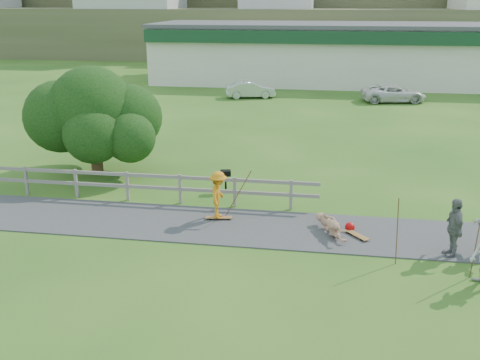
{
  "coord_description": "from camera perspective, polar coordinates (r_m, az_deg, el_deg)",
  "views": [
    {
      "loc": [
        2.97,
        -14.32,
        7.04
      ],
      "look_at": [
        0.39,
        2.0,
        1.46
      ],
      "focal_mm": 40.0,
      "sensor_mm": 36.0,
      "label": 1
    }
  ],
  "objects": [
    {
      "name": "skater_rider",
      "position": [
        17.76,
        -2.3,
        -1.9
      ],
      "size": [
        0.64,
        1.06,
        1.61
      ],
      "primitive_type": "imported",
      "rotation": [
        0.0,
        0.0,
        1.61
      ],
      "color": "orange",
      "rests_on": "ground"
    },
    {
      "name": "spectator_b",
      "position": [
        16.43,
        21.85,
        -4.75
      ],
      "size": [
        0.55,
        1.08,
        1.77
      ],
      "primitive_type": "imported",
      "rotation": [
        0.0,
        0.0,
        4.83
      ],
      "color": "slate",
      "rests_on": "ground"
    },
    {
      "name": "path",
      "position": [
        17.56,
        -1.53,
        -4.89
      ],
      "size": [
        34.0,
        3.0,
        0.04
      ],
      "primitive_type": "cube",
      "color": "#343436",
      "rests_on": "ground"
    },
    {
      "name": "strip_mall",
      "position": [
        49.47,
        10.4,
        13.21
      ],
      "size": [
        32.5,
        10.75,
        5.1
      ],
      "color": "beige",
      "rests_on": "ground"
    },
    {
      "name": "pole_spec_right",
      "position": [
        15.34,
        23.86,
        -6.29
      ],
      "size": [
        0.03,
        0.03,
        1.97
      ],
      "primitive_type": "cylinder",
      "color": "brown",
      "rests_on": "ground"
    },
    {
      "name": "pole_spec_left",
      "position": [
        15.4,
        16.42,
        -5.3
      ],
      "size": [
        0.03,
        0.03,
        1.97
      ],
      "primitive_type": "cylinder",
      "color": "brown",
      "rests_on": "ground"
    },
    {
      "name": "car_white",
      "position": [
        40.61,
        16.07,
        8.88
      ],
      "size": [
        4.83,
        2.84,
        1.26
      ],
      "primitive_type": "imported",
      "rotation": [
        0.0,
        0.0,
        1.74
      ],
      "color": "silver",
      "rests_on": "ground"
    },
    {
      "name": "ground",
      "position": [
        16.23,
        -2.49,
        -7.05
      ],
      "size": [
        260.0,
        260.0,
        0.0
      ],
      "primitive_type": "plane",
      "color": "#255418",
      "rests_on": "ground"
    },
    {
      "name": "pole_rider",
      "position": [
        17.98,
        -0.18,
        -1.15
      ],
      "size": [
        0.03,
        0.03,
        1.89
      ],
      "primitive_type": "cylinder",
      "color": "brown",
      "rests_on": "ground"
    },
    {
      "name": "car_silver",
      "position": [
        40.79,
        1.12,
        9.6
      ],
      "size": [
        3.9,
        2.2,
        1.22
      ],
      "primitive_type": "imported",
      "rotation": [
        0.0,
        0.0,
        1.83
      ],
      "color": "#B8BDC1",
      "rests_on": "ground"
    },
    {
      "name": "helmet",
      "position": [
        17.49,
        11.64,
        -4.92
      ],
      "size": [
        0.31,
        0.31,
        0.31
      ],
      "primitive_type": "sphere",
      "color": "#B7080A",
      "rests_on": "ground"
    },
    {
      "name": "fence",
      "position": [
        20.2,
        -13.59,
        -0.09
      ],
      "size": [
        15.05,
        0.1,
        1.1
      ],
      "color": "#605D54",
      "rests_on": "ground"
    },
    {
      "name": "skater_fallen",
      "position": [
        17.08,
        9.7,
        -4.81
      ],
      "size": [
        1.72,
        1.1,
        0.62
      ],
      "primitive_type": "imported",
      "rotation": [
        0.0,
        0.0,
        0.44
      ],
      "color": "tan",
      "rests_on": "ground"
    },
    {
      "name": "tree",
      "position": [
        23.18,
        -15.3,
        5.15
      ],
      "size": [
        5.66,
        5.66,
        3.76
      ],
      "primitive_type": null,
      "color": "black",
      "rests_on": "ground"
    },
    {
      "name": "longboard_rider",
      "position": [
        18.04,
        -2.27,
        -4.15
      ],
      "size": [
        0.92,
        0.35,
        0.1
      ],
      "primitive_type": null,
      "rotation": [
        0.0,
        0.0,
        0.15
      ],
      "color": "brown",
      "rests_on": "ground"
    },
    {
      "name": "bbq",
      "position": [
        20.54,
        -1.54,
        -0.11
      ],
      "size": [
        0.45,
        0.37,
        0.85
      ],
      "primitive_type": null,
      "rotation": [
        0.0,
        0.0,
        0.2
      ],
      "color": "black",
      "rests_on": "ground"
    },
    {
      "name": "longboard_fallen",
      "position": [
        17.13,
        12.34,
        -5.87
      ],
      "size": [
        0.77,
        0.87,
        0.1
      ],
      "primitive_type": null,
      "rotation": [
        0.0,
        0.0,
        -0.88
      ],
      "color": "brown",
      "rests_on": "ground"
    }
  ]
}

